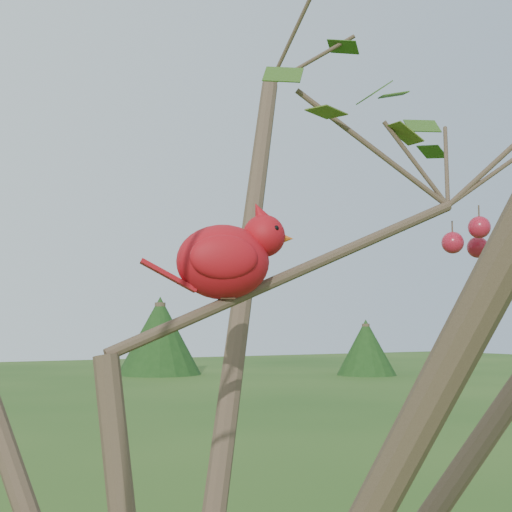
# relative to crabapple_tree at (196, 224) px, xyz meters

# --- Properties ---
(crabapple_tree) EXTENTS (2.35, 2.05, 2.95)m
(crabapple_tree) POSITION_rel_crabapple_tree_xyz_m (0.00, 0.00, 0.00)
(crabapple_tree) COLOR #403122
(crabapple_tree) RESTS_ON ground
(cardinal) EXTENTS (0.23, 0.15, 0.16)m
(cardinal) POSITION_rel_crabapple_tree_xyz_m (0.10, 0.11, -0.03)
(cardinal) COLOR #B70F1B
(cardinal) RESTS_ON ground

